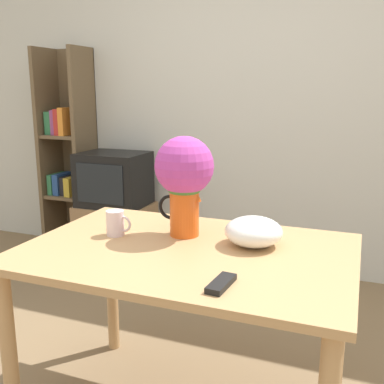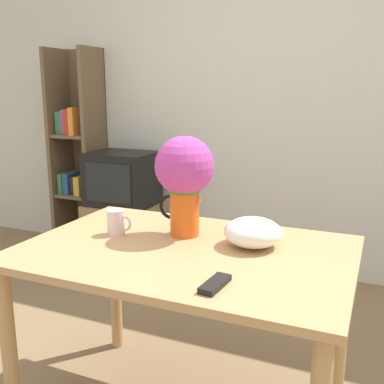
# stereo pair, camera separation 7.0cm
# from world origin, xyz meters

# --- Properties ---
(wall_back) EXTENTS (8.00, 0.05, 2.60)m
(wall_back) POSITION_xyz_m (0.00, 1.92, 1.30)
(wall_back) COLOR silver
(wall_back) RESTS_ON ground_plane
(table) EXTENTS (1.29, 0.87, 0.78)m
(table) POSITION_xyz_m (0.15, 0.09, 0.67)
(table) COLOR tan
(table) RESTS_ON ground_plane
(flower_vase) EXTENTS (0.25, 0.25, 0.43)m
(flower_vase) POSITION_xyz_m (0.08, 0.24, 1.05)
(flower_vase) COLOR #E05619
(flower_vase) RESTS_ON table
(coffee_mug) EXTENTS (0.11, 0.08, 0.11)m
(coffee_mug) POSITION_xyz_m (-0.20, 0.13, 0.84)
(coffee_mug) COLOR silver
(coffee_mug) RESTS_ON table
(white_bowl) EXTENTS (0.23, 0.23, 0.12)m
(white_bowl) POSITION_xyz_m (0.38, 0.21, 0.84)
(white_bowl) COLOR white
(white_bowl) RESTS_ON table
(remote_control) EXTENTS (0.06, 0.15, 0.02)m
(remote_control) POSITION_xyz_m (0.38, -0.20, 0.79)
(remote_control) COLOR black
(remote_control) RESTS_ON table
(tv_stand) EXTENTS (0.56, 0.45, 0.49)m
(tv_stand) POSITION_xyz_m (-1.08, 1.59, 0.24)
(tv_stand) COLOR #8E6B47
(tv_stand) RESTS_ON ground_plane
(tv_set) EXTENTS (0.52, 0.42, 0.42)m
(tv_set) POSITION_xyz_m (-1.08, 1.59, 0.70)
(tv_set) COLOR black
(tv_set) RESTS_ON tv_stand
(bookshelf) EXTENTS (0.41, 0.33, 1.74)m
(bookshelf) POSITION_xyz_m (-1.62, 1.75, 0.86)
(bookshelf) COLOR brown
(bookshelf) RESTS_ON ground_plane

